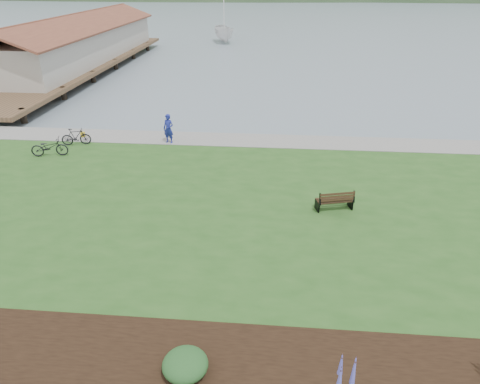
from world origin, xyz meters
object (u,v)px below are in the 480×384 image
Objects in this scene: person at (168,126)px; sailboat at (224,43)px; park_bench at (335,200)px; bicycle_a at (49,147)px.

person is 0.07× the size of sailboat.
park_bench is at bearing -96.05° from sailboat.
sailboat is (-10.36, 48.51, -0.85)m from park_bench.
park_bench is 11.03m from person.
person reaches higher than bicycle_a.
sailboat is (-1.83, 41.52, -1.39)m from person.
sailboat is at bearing -17.66° from bicycle_a.
park_bench is 0.83× the size of bicycle_a.
bicycle_a is at bearing -140.61° from person.
park_bench is at bearing -22.41° from person.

